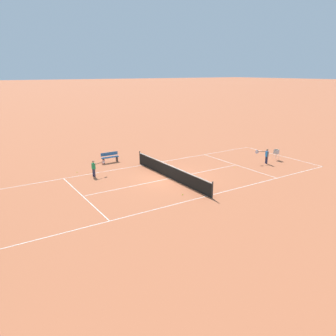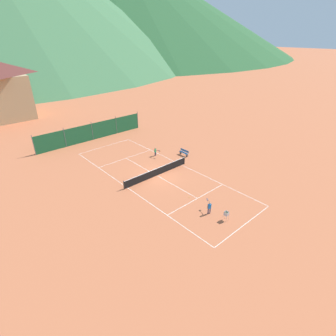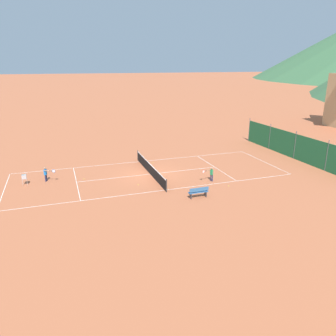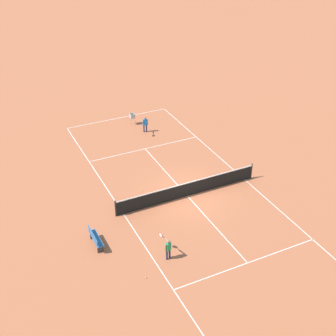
% 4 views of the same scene
% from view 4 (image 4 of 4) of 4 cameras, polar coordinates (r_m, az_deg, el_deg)
% --- Properties ---
extents(ground_plane, '(600.00, 600.00, 0.00)m').
position_cam_4_polar(ground_plane, '(28.11, 2.38, -3.42)').
color(ground_plane, '#B7603D').
extents(court_line_markings, '(8.25, 23.85, 0.01)m').
position_cam_4_polar(court_line_markings, '(28.11, 2.38, -3.41)').
color(court_line_markings, white).
rests_on(court_line_markings, ground).
extents(tennis_net, '(9.18, 0.08, 1.06)m').
position_cam_4_polar(tennis_net, '(27.83, 2.40, -2.58)').
color(tennis_net, '#2D2D2D').
rests_on(tennis_net, ground).
extents(player_near_baseline, '(0.39, 1.04, 1.19)m').
position_cam_4_polar(player_near_baseline, '(23.42, -0.04, -9.64)').
color(player_near_baseline, '#23284C').
rests_on(player_near_baseline, ground).
extents(player_far_baseline, '(0.74, 0.93, 1.25)m').
position_cam_4_polar(player_far_baseline, '(34.93, -2.82, 5.45)').
color(player_far_baseline, '#23284C').
rests_on(player_far_baseline, ground).
extents(tennis_ball_by_net_right, '(0.07, 0.07, 0.07)m').
position_cam_4_polar(tennis_ball_by_net_right, '(22.87, -2.74, -13.20)').
color(tennis_ball_by_net_right, '#CCE033').
rests_on(tennis_ball_by_net_right, ground).
extents(tennis_ball_alley_right, '(0.07, 0.07, 0.07)m').
position_cam_4_polar(tennis_ball_alley_right, '(28.53, -3.29, -2.78)').
color(tennis_ball_alley_right, '#CCE033').
rests_on(tennis_ball_alley_right, ground).
extents(tennis_ball_alley_left, '(0.07, 0.07, 0.07)m').
position_cam_4_polar(tennis_ball_alley_left, '(28.68, 9.06, -2.98)').
color(tennis_ball_alley_left, '#CCE033').
rests_on(tennis_ball_alley_left, ground).
extents(tennis_ball_by_net_left, '(0.07, 0.07, 0.07)m').
position_cam_4_polar(tennis_ball_by_net_left, '(32.63, -1.51, 2.08)').
color(tennis_ball_by_net_left, '#CCE033').
rests_on(tennis_ball_by_net_left, ground).
extents(ball_hopper, '(0.36, 0.36, 0.89)m').
position_cam_4_polar(ball_hopper, '(36.22, -4.37, 6.28)').
color(ball_hopper, '#B7B7BC').
rests_on(ball_hopper, ground).
extents(courtside_bench, '(0.36, 1.50, 0.84)m').
position_cam_4_polar(courtside_bench, '(24.58, -8.84, -8.50)').
color(courtside_bench, '#336699').
rests_on(courtside_bench, ground).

